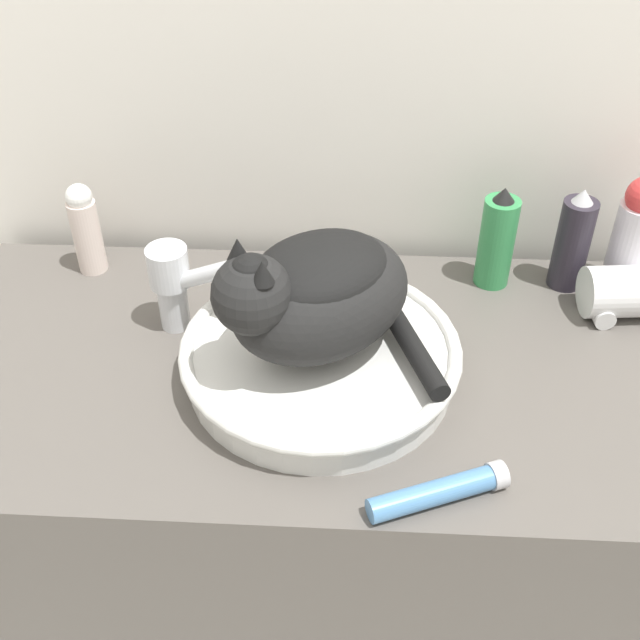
% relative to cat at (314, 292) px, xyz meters
% --- Properties ---
extents(wall_back, '(8.00, 0.05, 2.40)m').
position_rel_cat_xyz_m(wall_back, '(0.02, 0.36, 0.20)').
color(wall_back, silver).
rests_on(wall_back, ground_plane).
extents(vanity_counter, '(1.15, 0.56, 0.85)m').
position_rel_cat_xyz_m(vanity_counter, '(0.02, 0.03, -0.58)').
color(vanity_counter, '#56514C').
rests_on(vanity_counter, ground_plane).
extents(sink_basin, '(0.39, 0.39, 0.06)m').
position_rel_cat_xyz_m(sink_basin, '(0.01, 0.01, -0.12)').
color(sink_basin, silver).
rests_on(sink_basin, vanity_counter).
extents(cat, '(0.32, 0.30, 0.19)m').
position_rel_cat_xyz_m(cat, '(0.00, 0.00, 0.00)').
color(cat, black).
rests_on(cat, sink_basin).
extents(faucet, '(0.15, 0.09, 0.15)m').
position_rel_cat_xyz_m(faucet, '(-0.21, 0.10, -0.07)').
color(faucet, silver).
rests_on(faucet, vanity_counter).
extents(spray_bottle_trigger, '(0.06, 0.06, 0.17)m').
position_rel_cat_xyz_m(spray_bottle_trigger, '(0.27, 0.24, -0.07)').
color(spray_bottle_trigger, '#338C4C').
rests_on(spray_bottle_trigger, vanity_counter).
extents(lotion_bottle_white, '(0.07, 0.07, 0.19)m').
position_rel_cat_xyz_m(lotion_bottle_white, '(0.48, 0.24, -0.05)').
color(lotion_bottle_white, silver).
rests_on(lotion_bottle_white, vanity_counter).
extents(hairspray_can_black, '(0.05, 0.05, 0.17)m').
position_rel_cat_xyz_m(hairspray_can_black, '(0.39, 0.24, -0.07)').
color(hairspray_can_black, '#28232D').
rests_on(hairspray_can_black, vanity_counter).
extents(deodorant_stick, '(0.05, 0.05, 0.16)m').
position_rel_cat_xyz_m(deodorant_stick, '(-0.38, 0.24, -0.07)').
color(deodorant_stick, silver).
rests_on(deodorant_stick, vanity_counter).
extents(cream_tube, '(0.17, 0.10, 0.03)m').
position_rel_cat_xyz_m(cream_tube, '(0.16, -0.20, -0.14)').
color(cream_tube, '#4C7FB2').
rests_on(cream_tube, vanity_counter).
extents(hair_dryer, '(0.19, 0.10, 0.08)m').
position_rel_cat_xyz_m(hair_dryer, '(0.48, 0.18, -0.11)').
color(hair_dryer, silver).
rests_on(hair_dryer, vanity_counter).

